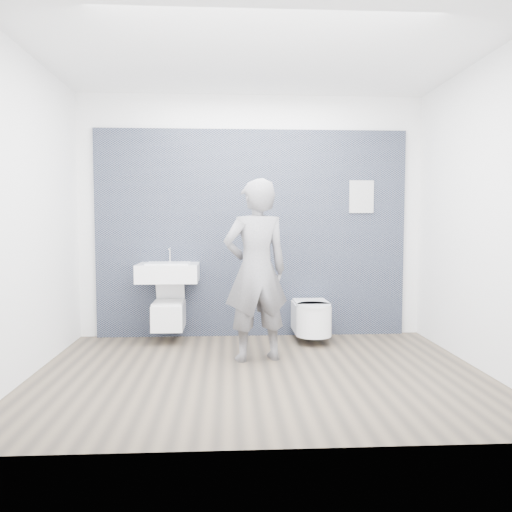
{
  "coord_description": "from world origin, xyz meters",
  "views": [
    {
      "loc": [
        -0.28,
        -4.35,
        1.35
      ],
      "look_at": [
        0.0,
        0.6,
        1.0
      ],
      "focal_mm": 35.0,
      "sensor_mm": 36.0,
      "label": 1
    }
  ],
  "objects": [
    {
      "name": "ground",
      "position": [
        0.0,
        0.0,
        0.0
      ],
      "size": [
        4.0,
        4.0,
        0.0
      ],
      "primitive_type": "plane",
      "color": "brown",
      "rests_on": "ground"
    },
    {
      "name": "toilet_square",
      "position": [
        -0.94,
        1.2,
        0.32
      ],
      "size": [
        0.34,
        0.49,
        0.65
      ],
      "color": "white",
      "rests_on": "ground"
    },
    {
      "name": "room_shell",
      "position": [
        0.0,
        0.0,
        1.74
      ],
      "size": [
        4.0,
        4.0,
        4.0
      ],
      "color": "white",
      "rests_on": "ground"
    },
    {
      "name": "toilet_rounded",
      "position": [
        0.65,
        1.11,
        0.27
      ],
      "size": [
        0.39,
        0.66,
        0.35
      ],
      "color": "white",
      "rests_on": "ground"
    },
    {
      "name": "tile_wall",
      "position": [
        0.0,
        1.47,
        0.0
      ],
      "size": [
        3.6,
        0.06,
        2.4
      ],
      "primitive_type": "cube",
      "color": "black",
      "rests_on": "ground"
    },
    {
      "name": "info_placard",
      "position": [
        1.28,
        1.43,
        0.0
      ],
      "size": [
        0.28,
        0.03,
        0.38
      ],
      "primitive_type": "cube",
      "color": "white",
      "rests_on": "ground"
    },
    {
      "name": "visitor",
      "position": [
        -0.01,
        0.41,
        0.87
      ],
      "size": [
        0.72,
        0.56,
        1.75
      ],
      "primitive_type": "imported",
      "rotation": [
        0.0,
        0.0,
        3.38
      ],
      "color": "gray",
      "rests_on": "ground"
    },
    {
      "name": "washbasin",
      "position": [
        -0.94,
        1.19,
        0.78
      ],
      "size": [
        0.67,
        0.5,
        0.5
      ],
      "color": "white",
      "rests_on": "ground"
    }
  ]
}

